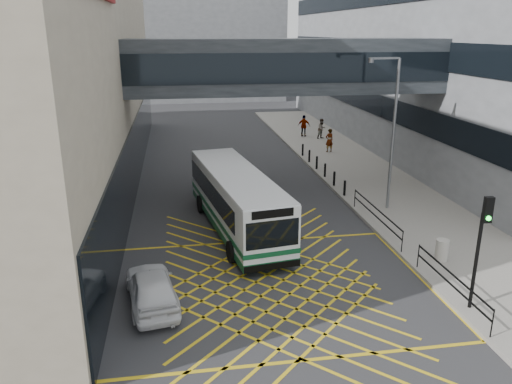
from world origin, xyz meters
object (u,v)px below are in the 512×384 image
bus (236,199)px  pedestrian_a (329,140)px  car_white (152,287)px  street_lamp (391,125)px  pedestrian_c (304,126)px  pedestrian_b (322,129)px  car_silver (233,168)px  litter_bin (442,250)px  car_dark (236,175)px  traffic_light (482,237)px

bus → pedestrian_a: bearing=49.2°
car_white → street_lamp: street_lamp is taller
pedestrian_a → pedestrian_c: pedestrian_c is taller
pedestrian_b → pedestrian_c: size_ratio=0.91×
car_silver → litter_bin: car_silver is taller
car_dark → pedestrian_c: pedestrian_c is taller
traffic_light → litter_bin: size_ratio=4.49×
car_dark → pedestrian_a: pedestrian_a is taller
car_white → pedestrian_a: 25.10m
car_white → street_lamp: bearing=-156.0°
bus → pedestrian_a: (9.28, 14.71, -0.49)m
street_lamp → pedestrian_a: street_lamp is taller
car_white → traffic_light: size_ratio=1.06×
car_white → car_silver: (4.70, 15.49, 0.02)m
traffic_light → pedestrian_c: traffic_light is taller
pedestrian_a → litter_bin: bearing=72.0°
pedestrian_c → street_lamp: bearing=113.7°
street_lamp → pedestrian_c: street_lamp is taller
bus → car_silver: bearing=76.1°
bus → pedestrian_c: 22.74m
bus → litter_bin: bearing=-41.4°
traffic_light → pedestrian_a: bearing=87.8°
litter_bin → car_silver: bearing=117.3°
pedestrian_b → bus: bearing=-143.3°
pedestrian_b → litter_bin: bearing=-120.9°
car_dark → car_silver: bearing=-85.3°
traffic_light → car_silver: bearing=112.5°
litter_bin → pedestrian_b: pedestrian_b is taller
bus → pedestrian_a: size_ratio=5.78×
car_silver → pedestrian_a: pedestrian_a is taller
car_silver → pedestrian_c: size_ratio=2.39×
bus → car_dark: size_ratio=2.13×
car_dark → car_silver: size_ratio=1.09×
street_lamp → pedestrian_b: street_lamp is taller
car_dark → bus: bearing=88.4°
bus → street_lamp: street_lamp is taller
bus → traffic_light: 11.57m
pedestrian_a → pedestrian_b: bearing=-114.3°
traffic_light → pedestrian_c: 30.07m
car_silver → litter_bin: size_ratio=5.01×
car_dark → pedestrian_c: size_ratio=2.60×
pedestrian_a → pedestrian_b: size_ratio=1.05×
car_white → street_lamp: size_ratio=0.55×
bus → traffic_light: size_ratio=2.59×
car_dark → street_lamp: (7.50, -5.63, 3.93)m
car_white → pedestrian_c: (12.67, 27.64, 0.43)m
car_dark → traffic_light: size_ratio=1.21×
litter_bin → pedestrian_b: 25.14m
bus → litter_bin: 9.66m
car_silver → pedestrian_a: (8.44, 5.89, 0.37)m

